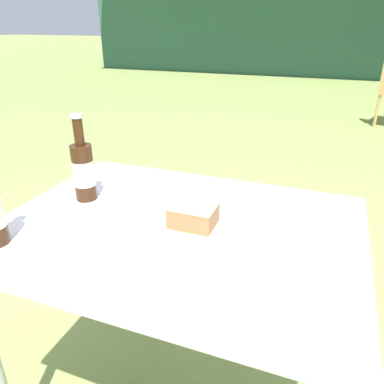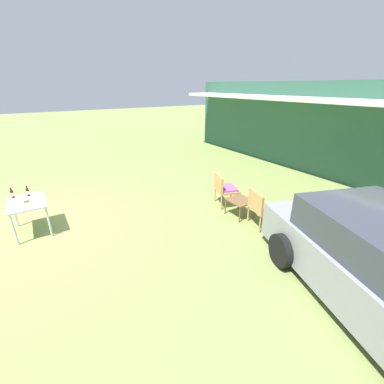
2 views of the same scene
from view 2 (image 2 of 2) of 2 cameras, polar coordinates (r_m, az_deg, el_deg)
The scene contains 10 objects.
ground_plane at distance 6.69m, azimuth -31.53°, elevation -7.38°, with size 60.00×60.00×0.00m, color olive.
cabin_building at distance 12.22m, azimuth 27.17°, elevation 13.69°, with size 11.06×5.44×3.11m.
wicker_chair_cushioned at distance 6.76m, azimuth 7.28°, elevation 0.94°, with size 0.73×0.69×0.85m.
wicker_chair_plain at distance 5.89m, azimuth 15.11°, elevation -3.09°, with size 0.72×0.67×0.85m.
garden_side_table at distance 6.29m, azimuth 10.66°, elevation -2.11°, with size 0.57×0.52×0.42m.
patio_table at distance 6.43m, azimuth -32.69°, elevation -2.37°, with size 0.94×0.69×0.71m.
cake_on_plate at distance 6.36m, azimuth -32.92°, elevation -1.69°, with size 0.22×0.22×0.07m.
cola_bottle_near at distance 6.67m, azimuth -32.68°, elevation -0.00°, with size 0.06×0.06×0.26m.
cola_bottle_far at distance 6.74m, azimuth -35.09°, elevation -0.35°, with size 0.06×0.06×0.26m.
fork at distance 6.45m, azimuth -33.04°, elevation -1.65°, with size 0.16×0.04×0.01m.
Camera 2 is at (5.98, 0.34, 2.98)m, focal length 24.00 mm.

